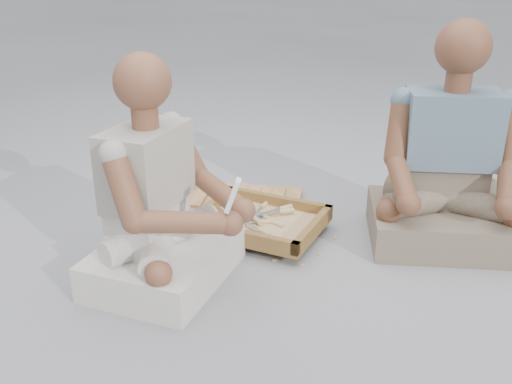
% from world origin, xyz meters
% --- Properties ---
extents(ground, '(60.00, 60.00, 0.00)m').
position_xyz_m(ground, '(0.00, 0.00, 0.00)').
color(ground, gray).
rests_on(ground, ground).
extents(carved_panel, '(0.61, 0.41, 0.04)m').
position_xyz_m(carved_panel, '(-0.21, 0.70, 0.02)').
color(carved_panel, '#9C673C').
rests_on(carved_panel, ground).
extents(tool_tray, '(0.65, 0.58, 0.07)m').
position_xyz_m(tool_tray, '(-0.06, 0.40, 0.07)').
color(tool_tray, brown).
rests_on(tool_tray, carved_panel).
extents(chisel_0, '(0.19, 0.14, 0.02)m').
position_xyz_m(chisel_0, '(-0.03, 0.43, 0.07)').
color(chisel_0, silver).
rests_on(chisel_0, tool_tray).
extents(chisel_1, '(0.14, 0.19, 0.02)m').
position_xyz_m(chisel_1, '(-0.08, 0.40, 0.08)').
color(chisel_1, silver).
rests_on(chisel_1, tool_tray).
extents(chisel_2, '(0.18, 0.16, 0.02)m').
position_xyz_m(chisel_2, '(0.03, 0.53, 0.08)').
color(chisel_2, silver).
rests_on(chisel_2, tool_tray).
extents(chisel_3, '(0.21, 0.10, 0.02)m').
position_xyz_m(chisel_3, '(0.03, 0.49, 0.08)').
color(chisel_3, silver).
rests_on(chisel_3, tool_tray).
extents(chisel_4, '(0.20, 0.13, 0.02)m').
position_xyz_m(chisel_4, '(0.01, 0.39, 0.07)').
color(chisel_4, silver).
rests_on(chisel_4, tool_tray).
extents(chisel_5, '(0.07, 0.22, 0.02)m').
position_xyz_m(chisel_5, '(-0.07, 0.56, 0.07)').
color(chisel_5, silver).
rests_on(chisel_5, tool_tray).
extents(chisel_6, '(0.22, 0.07, 0.02)m').
position_xyz_m(chisel_6, '(-0.06, 0.38, 0.07)').
color(chisel_6, silver).
rests_on(chisel_6, tool_tray).
extents(chisel_7, '(0.18, 0.16, 0.02)m').
position_xyz_m(chisel_7, '(-0.03, 0.27, 0.08)').
color(chisel_7, silver).
rests_on(chisel_7, tool_tray).
extents(wood_chip_0, '(0.02, 0.02, 0.00)m').
position_xyz_m(wood_chip_0, '(0.19, 0.56, 0.00)').
color(wood_chip_0, tan).
rests_on(wood_chip_0, ground).
extents(wood_chip_1, '(0.02, 0.02, 0.00)m').
position_xyz_m(wood_chip_1, '(0.23, 0.25, 0.00)').
color(wood_chip_1, tan).
rests_on(wood_chip_1, ground).
extents(wood_chip_2, '(0.02, 0.02, 0.00)m').
position_xyz_m(wood_chip_2, '(0.16, 0.15, 0.00)').
color(wood_chip_2, tan).
rests_on(wood_chip_2, ground).
extents(wood_chip_3, '(0.02, 0.02, 0.00)m').
position_xyz_m(wood_chip_3, '(-0.41, 0.79, 0.00)').
color(wood_chip_3, tan).
rests_on(wood_chip_3, ground).
extents(wood_chip_4, '(0.02, 0.02, 0.00)m').
position_xyz_m(wood_chip_4, '(-0.20, 0.56, 0.00)').
color(wood_chip_4, tan).
rests_on(wood_chip_4, ground).
extents(wood_chip_5, '(0.02, 0.02, 0.00)m').
position_xyz_m(wood_chip_5, '(-0.23, 0.11, 0.00)').
color(wood_chip_5, tan).
rests_on(wood_chip_5, ground).
extents(wood_chip_6, '(0.02, 0.02, 0.00)m').
position_xyz_m(wood_chip_6, '(-0.38, 0.33, 0.00)').
color(wood_chip_6, tan).
rests_on(wood_chip_6, ground).
extents(wood_chip_7, '(0.02, 0.02, 0.00)m').
position_xyz_m(wood_chip_7, '(-0.21, 0.48, 0.00)').
color(wood_chip_7, tan).
rests_on(wood_chip_7, ground).
extents(wood_chip_8, '(0.02, 0.02, 0.00)m').
position_xyz_m(wood_chip_8, '(0.04, 0.17, 0.00)').
color(wood_chip_8, tan).
rests_on(wood_chip_8, ground).
extents(wood_chip_9, '(0.02, 0.02, 0.00)m').
position_xyz_m(wood_chip_9, '(-0.14, 0.26, 0.00)').
color(wood_chip_9, tan).
rests_on(wood_chip_9, ground).
extents(wood_chip_10, '(0.02, 0.02, 0.00)m').
position_xyz_m(wood_chip_10, '(0.29, 0.42, 0.00)').
color(wood_chip_10, tan).
rests_on(wood_chip_10, ground).
extents(wood_chip_11, '(0.02, 0.02, 0.00)m').
position_xyz_m(wood_chip_11, '(0.20, 0.64, 0.00)').
color(wood_chip_11, tan).
rests_on(wood_chip_11, ground).
extents(craftsman, '(0.65, 0.65, 0.89)m').
position_xyz_m(craftsman, '(-0.37, -0.04, 0.30)').
color(craftsman, silver).
rests_on(craftsman, ground).
extents(companion, '(0.65, 0.54, 0.97)m').
position_xyz_m(companion, '(0.75, 0.49, 0.32)').
color(companion, '#7C6B59').
rests_on(companion, ground).
extents(mobile_phone, '(0.06, 0.06, 0.12)m').
position_xyz_m(mobile_phone, '(-0.06, -0.17, 0.43)').
color(mobile_phone, white).
rests_on(mobile_phone, craftsman).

